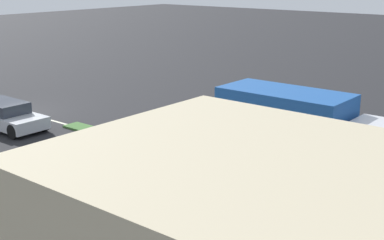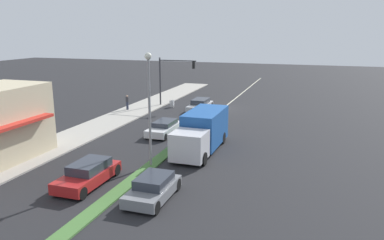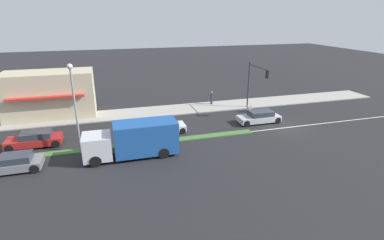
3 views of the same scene
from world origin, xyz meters
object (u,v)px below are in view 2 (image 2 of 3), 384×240
(delivery_truck, at_px, (202,131))
(hatchback_red, at_px, (88,174))
(pedestrian, at_px, (127,102))
(street_lamp, at_px, (149,95))
(traffic_signal_main, at_px, (171,74))
(suv_grey, at_px, (153,188))
(warning_aframe_sign, at_px, (172,104))
(sedan_silver, at_px, (200,105))
(van_white, at_px, (164,128))

(delivery_truck, xyz_separation_m, hatchback_red, (4.40, 8.34, -0.81))
(pedestrian, bearing_deg, hatchback_red, 111.80)
(street_lamp, bearing_deg, traffic_signal_main, -72.39)
(hatchback_red, bearing_deg, delivery_truck, -117.83)
(street_lamp, height_order, pedestrian, street_lamp)
(traffic_signal_main, bearing_deg, suv_grey, 109.27)
(warning_aframe_sign, bearing_deg, pedestrian, 39.18)
(warning_aframe_sign, relative_size, hatchback_red, 0.18)
(warning_aframe_sign, relative_size, sedan_silver, 0.18)
(pedestrian, relative_size, van_white, 0.38)
(suv_grey, bearing_deg, warning_aframe_sign, -70.90)
(street_lamp, xyz_separation_m, hatchback_red, (2.20, 3.93, -4.12))
(suv_grey, height_order, van_white, suv_grey)
(street_lamp, xyz_separation_m, suv_grey, (-2.20, 4.51, -4.16))
(street_lamp, relative_size, pedestrian, 4.46)
(suv_grey, xyz_separation_m, sedan_silver, (4.40, -22.61, 0.01))
(suv_grey, relative_size, van_white, 0.88)
(warning_aframe_sign, height_order, hatchback_red, hatchback_red)
(warning_aframe_sign, distance_m, suv_grey, 24.60)
(van_white, bearing_deg, delivery_truck, 144.05)
(pedestrian, bearing_deg, traffic_signal_main, -134.37)
(delivery_truck, relative_size, van_white, 1.70)
(warning_aframe_sign, distance_m, van_white, 11.72)
(sedan_silver, bearing_deg, street_lamp, 96.93)
(suv_grey, height_order, hatchback_red, hatchback_red)
(street_lamp, distance_m, sedan_silver, 18.70)
(pedestrian, height_order, suv_grey, pedestrian)
(warning_aframe_sign, distance_m, hatchback_red, 22.95)
(hatchback_red, bearing_deg, pedestrian, -68.20)
(pedestrian, distance_m, delivery_truck, 16.38)
(street_lamp, bearing_deg, warning_aframe_sign, -72.66)
(traffic_signal_main, relative_size, hatchback_red, 1.23)
(delivery_truck, bearing_deg, van_white, -35.95)
(traffic_signal_main, bearing_deg, hatchback_red, 99.59)
(traffic_signal_main, bearing_deg, pedestrian, 45.63)
(warning_aframe_sign, bearing_deg, sedan_silver, 170.10)
(traffic_signal_main, height_order, hatchback_red, traffic_signal_main)
(warning_aframe_sign, height_order, sedan_silver, sedan_silver)
(warning_aframe_sign, bearing_deg, traffic_signal_main, -63.79)
(traffic_signal_main, height_order, delivery_truck, traffic_signal_main)
(pedestrian, bearing_deg, suv_grey, 121.34)
(street_lamp, bearing_deg, suv_grey, 115.99)
(suv_grey, distance_m, van_white, 12.89)
(delivery_truck, bearing_deg, pedestrian, -42.19)
(delivery_truck, bearing_deg, street_lamp, 63.48)
(suv_grey, bearing_deg, street_lamp, -64.01)
(sedan_silver, relative_size, hatchback_red, 1.00)
(hatchback_red, bearing_deg, sedan_silver, -90.00)
(delivery_truck, distance_m, hatchback_red, 9.46)
(pedestrian, bearing_deg, van_white, 134.73)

